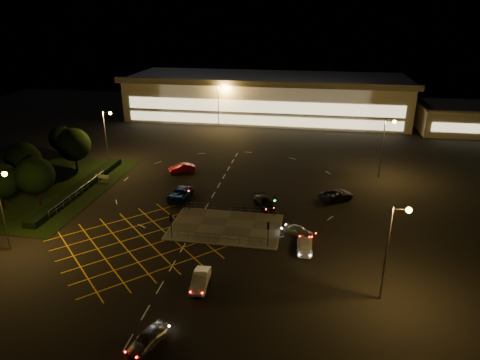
% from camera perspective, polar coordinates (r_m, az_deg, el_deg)
% --- Properties ---
extents(ground, '(180.00, 180.00, 0.00)m').
position_cam_1_polar(ground, '(58.53, -3.46, -5.23)').
color(ground, black).
rests_on(ground, ground).
extents(pedestrian_island, '(14.00, 9.00, 0.12)m').
position_cam_1_polar(pedestrian_island, '(56.38, -1.93, -6.24)').
color(pedestrian_island, '#4C4944').
rests_on(pedestrian_island, ground).
extents(grass_verge, '(18.00, 30.00, 0.08)m').
position_cam_1_polar(grass_verge, '(74.47, -23.83, -1.04)').
color(grass_verge, black).
rests_on(grass_verge, ground).
extents(hedge, '(2.00, 26.00, 1.00)m').
position_cam_1_polar(hedge, '(71.71, -20.54, -0.99)').
color(hedge, black).
rests_on(hedge, ground).
extents(supermarket, '(72.00, 26.50, 10.50)m').
position_cam_1_polar(supermarket, '(115.32, 3.58, 11.06)').
color(supermarket, beige).
rests_on(supermarket, ground).
extents(retail_unit_a, '(18.80, 14.80, 6.35)m').
position_cam_1_polar(retail_unit_a, '(112.41, 27.24, 7.35)').
color(retail_unit_a, beige).
rests_on(retail_unit_a, ground).
extents(streetlight_sw, '(1.78, 0.56, 10.03)m').
position_cam_1_polar(streetlight_sw, '(55.20, -29.09, -2.32)').
color(streetlight_sw, slate).
rests_on(streetlight_sw, ground).
extents(streetlight_se, '(1.78, 0.56, 10.03)m').
position_cam_1_polar(streetlight_se, '(42.54, 19.72, -7.58)').
color(streetlight_se, slate).
rests_on(streetlight_se, ground).
extents(streetlight_nw, '(1.78, 0.56, 10.03)m').
position_cam_1_polar(streetlight_nw, '(80.07, -17.29, 6.31)').
color(streetlight_nw, slate).
rests_on(streetlight_nw, ground).
extents(streetlight_ne, '(1.78, 0.56, 10.03)m').
position_cam_1_polar(streetlight_ne, '(74.46, 18.86, 5.01)').
color(streetlight_ne, slate).
rests_on(streetlight_ne, ground).
extents(streetlight_far_left, '(1.78, 0.56, 10.03)m').
position_cam_1_polar(streetlight_far_left, '(103.08, -2.68, 10.52)').
color(streetlight_far_left, slate).
rests_on(streetlight_far_left, ground).
extents(streetlight_far_right, '(1.78, 0.56, 10.03)m').
position_cam_1_polar(streetlight_far_right, '(104.26, 19.90, 9.40)').
color(streetlight_far_right, slate).
rests_on(streetlight_far_right, ground).
extents(signal_sw, '(0.28, 0.30, 3.15)m').
position_cam_1_polar(signal_sw, '(53.38, -9.18, -5.44)').
color(signal_sw, black).
rests_on(signal_sw, pedestrian_island).
extents(signal_se, '(0.28, 0.30, 3.15)m').
position_cam_1_polar(signal_se, '(50.99, 3.78, -6.55)').
color(signal_se, black).
rests_on(signal_se, pedestrian_island).
extents(signal_nw, '(0.28, 0.30, 3.15)m').
position_cam_1_polar(signal_nw, '(60.23, -6.79, -2.05)').
color(signal_nw, black).
rests_on(signal_nw, pedestrian_island).
extents(signal_ne, '(0.28, 0.30, 3.15)m').
position_cam_1_polar(signal_ne, '(58.13, 4.65, -2.87)').
color(signal_ne, black).
rests_on(signal_ne, pedestrian_island).
extents(tree_a, '(5.04, 5.04, 6.86)m').
position_cam_1_polar(tree_a, '(68.26, -29.31, -0.12)').
color(tree_a, black).
rests_on(tree_a, ground).
extents(tree_b, '(5.40, 5.40, 7.35)m').
position_cam_1_polar(tree_b, '(75.25, -26.90, 2.42)').
color(tree_b, black).
rests_on(tree_b, ground).
extents(tree_c, '(5.76, 5.76, 7.84)m').
position_cam_1_polar(tree_c, '(79.26, -21.31, 4.43)').
color(tree_c, black).
rests_on(tree_c, ground).
extents(tree_d, '(4.68, 4.68, 6.37)m').
position_cam_1_polar(tree_d, '(87.50, -22.68, 5.13)').
color(tree_d, black).
rests_on(tree_d, ground).
extents(tree_e, '(5.40, 5.40, 7.35)m').
position_cam_1_polar(tree_e, '(67.24, -25.68, 0.53)').
color(tree_e, black).
rests_on(tree_e, ground).
extents(car_near_silver, '(2.94, 4.48, 1.42)m').
position_cam_1_polar(car_near_silver, '(39.22, -12.18, -19.92)').
color(car_near_silver, '#B4B7BC').
rests_on(car_near_silver, ground).
extents(car_queue_white, '(1.80, 4.47, 1.44)m').
position_cam_1_polar(car_queue_white, '(45.20, -5.30, -13.11)').
color(car_queue_white, white).
rests_on(car_queue_white, ground).
extents(car_left_blue, '(3.20, 5.85, 1.55)m').
position_cam_1_polar(car_left_blue, '(64.86, -8.02, -1.87)').
color(car_left_blue, '#0C1E4A').
rests_on(car_left_blue, ground).
extents(car_far_dkgrey, '(4.07, 5.22, 1.41)m').
position_cam_1_polar(car_far_dkgrey, '(61.69, 3.29, -3.03)').
color(car_far_dkgrey, black).
rests_on(car_far_dkgrey, ground).
extents(car_right_silver, '(4.10, 2.96, 1.30)m').
position_cam_1_polar(car_right_silver, '(54.61, 7.81, -6.74)').
color(car_right_silver, silver).
rests_on(car_right_silver, ground).
extents(car_circ_red, '(4.73, 3.63, 1.50)m').
position_cam_1_polar(car_circ_red, '(75.48, -7.75, 1.56)').
color(car_circ_red, maroon).
rests_on(car_circ_red, ground).
extents(car_east_grey, '(5.75, 4.98, 1.47)m').
position_cam_1_polar(car_east_grey, '(65.69, 12.75, -1.94)').
color(car_east_grey, black).
rests_on(car_east_grey, ground).
extents(car_approach_white, '(2.02, 4.63, 1.32)m').
position_cam_1_polar(car_approach_white, '(51.52, 8.62, -8.63)').
color(car_approach_white, '#BBBBBB').
rests_on(car_approach_white, ground).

